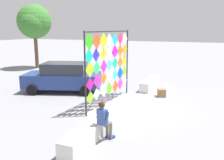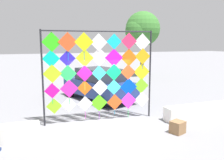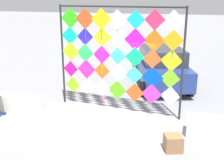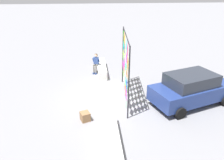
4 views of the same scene
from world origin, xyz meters
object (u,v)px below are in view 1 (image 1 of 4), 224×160
(cardboard_box_large, at_px, (162,93))
(tree_palm_like, at_px, (35,23))
(seated_vendor, at_px, (104,118))
(parked_car, at_px, (63,77))
(kite_display_rack, at_px, (110,62))

(cardboard_box_large, distance_m, tree_palm_like, 14.82)
(seated_vendor, relative_size, cardboard_box_large, 3.13)
(parked_car, xyz_separation_m, cardboard_box_large, (1.17, -5.76, -0.68))
(seated_vendor, distance_m, cardboard_box_large, 6.29)
(seated_vendor, height_order, parked_car, parked_car)
(parked_car, relative_size, tree_palm_like, 0.82)
(kite_display_rack, height_order, tree_palm_like, tree_palm_like)
(parked_car, bearing_deg, cardboard_box_large, -78.53)
(kite_display_rack, bearing_deg, seated_vendor, -158.95)
(seated_vendor, distance_m, parked_car, 7.15)
(cardboard_box_large, bearing_deg, kite_display_rack, 134.06)
(parked_car, height_order, tree_palm_like, tree_palm_like)
(kite_display_rack, relative_size, seated_vendor, 3.13)
(seated_vendor, bearing_deg, kite_display_rack, 21.05)
(parked_car, height_order, cardboard_box_large, parked_car)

